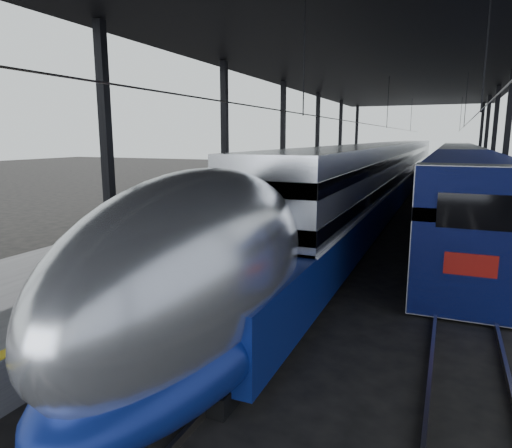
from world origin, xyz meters
The scene contains 7 objects.
ground centered at (0.00, 0.00, 0.00)m, with size 160.00×160.00×0.00m, color black.
platform centered at (-3.50, 20.00, 0.50)m, with size 6.00×80.00×1.00m, color #4C4C4F.
yellow_strip centered at (-0.70, 20.00, 1.00)m, with size 0.30×80.00×0.01m, color gold.
rails centered at (4.50, 20.00, 0.08)m, with size 6.52×80.00×0.16m.
canopy centered at (1.90, 20.00, 9.12)m, with size 18.00×75.00×9.47m.
tgv_train centered at (2.00, 25.99, 2.04)m, with size 3.04×65.20×4.36m.
second_train centered at (7.00, 30.64, 2.08)m, with size 2.98×56.05×4.10m.
Camera 1 is at (6.35, -9.02, 4.78)m, focal length 32.00 mm.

